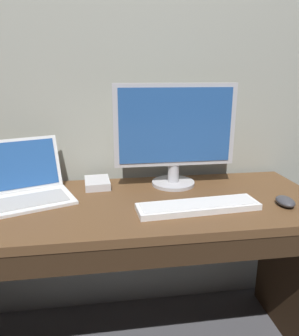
# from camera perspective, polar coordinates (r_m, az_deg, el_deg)

# --- Properties ---
(desk) EXTENTS (1.63, 0.62, 0.76)m
(desk) POSITION_cam_1_polar(r_m,az_deg,el_deg) (1.41, -3.79, -14.53)
(desk) COLOR brown
(desk) RESTS_ON ground
(laptop_white) EXTENTS (0.40, 0.40, 0.23)m
(laptop_white) POSITION_cam_1_polar(r_m,az_deg,el_deg) (1.44, -20.77, -2.76)
(laptop_white) COLOR white
(laptop_white) RESTS_ON desk
(external_monitor) EXTENTS (0.55, 0.20, 0.47)m
(external_monitor) POSITION_cam_1_polar(r_m,az_deg,el_deg) (1.45, 4.55, 6.32)
(external_monitor) COLOR #B7B7BC
(external_monitor) RESTS_ON desk
(wired_keyboard) EXTENTS (0.48, 0.16, 0.03)m
(wired_keyboard) POSITION_cam_1_polar(r_m,az_deg,el_deg) (1.26, 8.67, -6.78)
(wired_keyboard) COLOR white
(wired_keyboard) RESTS_ON desk
(computer_mouse) EXTENTS (0.08, 0.11, 0.03)m
(computer_mouse) POSITION_cam_1_polar(r_m,az_deg,el_deg) (1.39, 23.05, -5.49)
(computer_mouse) COLOR #38383D
(computer_mouse) RESTS_ON desk
(external_drive_box) EXTENTS (0.12, 0.16, 0.03)m
(external_drive_box) POSITION_cam_1_polar(r_m,az_deg,el_deg) (1.51, -9.30, -2.64)
(external_drive_box) COLOR silver
(external_drive_box) RESTS_ON desk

